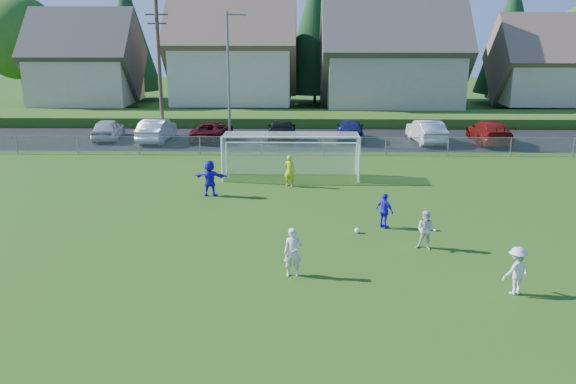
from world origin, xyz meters
name	(u,v)px	position (x,y,z in m)	size (l,w,h in m)	color
ground	(283,309)	(0.00, 0.00, 0.00)	(160.00, 160.00, 0.00)	#193D0C
asphalt_lot	(293,139)	(0.00, 27.50, 0.01)	(60.00, 60.00, 0.00)	black
grass_embankment	(295,118)	(0.00, 35.00, 0.40)	(70.00, 6.00, 0.80)	#1E420F
soccer_ball	(357,230)	(2.84, 6.85, 0.11)	(0.22, 0.22, 0.22)	white
player_white_a	(293,252)	(0.28, 2.48, 0.84)	(0.61, 0.40, 1.67)	silver
player_white_b	(426,230)	(5.26, 5.08, 0.75)	(0.73, 0.57, 1.50)	silver
player_white_c	(517,271)	(7.31, 1.22, 0.78)	(1.01, 0.58, 1.56)	silver
player_blue_a	(385,211)	(4.02, 7.54, 0.74)	(0.87, 0.36, 1.48)	#2516D3
player_blue_b	(210,178)	(-3.94, 12.28, 0.90)	(1.66, 0.53, 1.79)	#2516D3
goalkeeper	(290,171)	(-0.04, 14.16, 0.83)	(0.61, 0.40, 1.66)	#B9D819
car_a	(108,129)	(-13.56, 27.12, 0.76)	(1.79, 4.45, 1.52)	#B4B6BD
car_b	(157,130)	(-9.82, 26.45, 0.81)	(1.72, 4.92, 1.62)	white
car_c	(212,131)	(-5.90, 26.99, 0.69)	(2.29, 4.96, 1.38)	#4D080F
car_d	(282,130)	(-0.84, 27.12, 0.72)	(2.02, 4.98, 1.44)	black
car_e	(350,130)	(4.09, 26.87, 0.81)	(1.92, 4.77, 1.63)	#151A49
car_f	(426,131)	(9.47, 26.38, 0.81)	(1.72, 4.95, 1.63)	silver
car_g	(490,132)	(13.88, 26.20, 0.82)	(2.30, 5.65, 1.64)	maroon
soccer_goal	(291,148)	(0.00, 16.05, 1.63)	(7.42, 1.90, 2.50)	white
chainlink_fence	(292,145)	(0.00, 22.00, 0.63)	(52.06, 0.06, 1.20)	gray
streetlight	(229,74)	(-4.45, 26.00, 4.84)	(1.38, 0.18, 9.00)	slate
utility_pole	(159,68)	(-9.50, 27.00, 5.15)	(1.60, 0.26, 10.00)	#473321
houses_row	(317,33)	(1.97, 42.46, 7.33)	(53.90, 11.45, 13.27)	tan
tree_row	(306,36)	(1.04, 48.74, 6.91)	(65.98, 12.36, 13.80)	#382616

